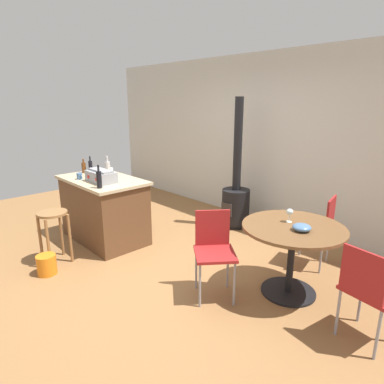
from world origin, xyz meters
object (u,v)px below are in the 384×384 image
at_px(wooden_stool, 54,225).
at_px(plastic_bucket, 47,265).
at_px(wine_glass, 290,212).
at_px(wood_stove, 236,197).
at_px(bottle_0, 108,169).
at_px(bottle_3, 91,167).
at_px(folding_chair_far, 319,225).
at_px(cup_2, 80,176).
at_px(cup_0, 93,175).
at_px(cup_1, 111,171).
at_px(kitchen_island, 104,209).
at_px(serving_bowl, 302,227).
at_px(bottle_1, 99,179).
at_px(folding_chair_near, 369,288).
at_px(bottle_2, 84,167).
at_px(folding_chair_left, 214,247).
at_px(toolbox, 101,176).
at_px(dining_table, 292,242).

distance_m(wooden_stool, plastic_bucket, 0.49).
bearing_deg(wine_glass, wood_stove, 146.12).
height_order(bottle_0, bottle_3, bottle_0).
bearing_deg(folding_chair_far, cup_2, -147.67).
distance_m(cup_0, cup_2, 0.18).
xyz_separation_m(wood_stove, cup_1, (-1.12, -1.56, 0.48)).
distance_m(kitchen_island, wine_glass, 2.65).
bearing_deg(serving_bowl, cup_0, -166.44).
xyz_separation_m(bottle_1, serving_bowl, (2.27, 0.90, -0.24)).
distance_m(folding_chair_near, bottle_2, 4.02).
bearing_deg(wood_stove, bottle_2, -130.48).
distance_m(folding_chair_left, cup_0, 2.24).
xyz_separation_m(toolbox, bottle_1, (0.27, -0.17, 0.03)).
bearing_deg(kitchen_island, bottle_0, 112.45).
distance_m(kitchen_island, wooden_stool, 0.84).
relative_size(toolbox, bottle_1, 1.51).
relative_size(toolbox, cup_2, 3.96).
height_order(kitchen_island, cup_2, cup_2).
bearing_deg(bottle_0, cup_0, -113.90).
bearing_deg(dining_table, bottle_3, -168.48).
distance_m(cup_1, serving_bowl, 2.89).
relative_size(folding_chair_near, cup_2, 7.73).
height_order(toolbox, plastic_bucket, toolbox).
distance_m(folding_chair_near, bottle_3, 3.92).
bearing_deg(kitchen_island, wine_glass, 16.77).
bearing_deg(bottle_2, toolbox, -8.25).
bearing_deg(cup_2, bottle_2, 146.05).
bearing_deg(wine_glass, folding_chair_near, -17.76).
distance_m(folding_chair_left, serving_bowl, 0.88).
bearing_deg(dining_table, cup_2, -161.64).
relative_size(folding_chair_near, toolbox, 1.95).
distance_m(kitchen_island, plastic_bucket, 1.16).
bearing_deg(cup_0, cup_1, 89.87).
xyz_separation_m(cup_2, plastic_bucket, (0.63, -0.78, -0.84)).
xyz_separation_m(bottle_0, bottle_1, (0.51, -0.41, -0.00)).
bearing_deg(bottle_3, kitchen_island, -8.37).
relative_size(bottle_2, bottle_3, 0.82).
xyz_separation_m(dining_table, cup_1, (-2.74, -0.46, 0.38)).
relative_size(folding_chair_far, serving_bowl, 4.91).
bearing_deg(cup_1, wine_glass, 11.35).
relative_size(folding_chair_far, toolbox, 1.99).
xyz_separation_m(wood_stove, plastic_bucket, (-0.53, -2.80, -0.37)).
height_order(wood_stove, cup_1, wood_stove).
relative_size(bottle_1, cup_2, 2.62).
bearing_deg(folding_chair_near, bottle_1, -166.03).
bearing_deg(cup_0, folding_chair_left, 4.41).
relative_size(bottle_1, wine_glass, 2.05).
bearing_deg(wooden_stool, folding_chair_left, 26.44).
xyz_separation_m(wooden_stool, folding_chair_far, (2.29, 2.27, 0.04)).
bearing_deg(serving_bowl, folding_chair_near, -13.25).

